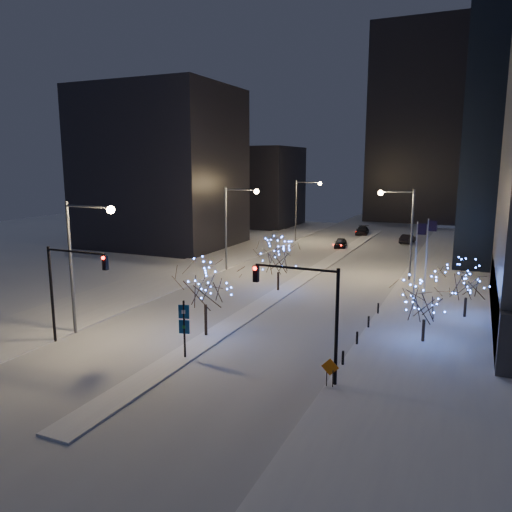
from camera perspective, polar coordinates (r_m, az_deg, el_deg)
The scene contains 25 objects.
ground at distance 33.35m, azimuth -9.59°, elevation -12.04°, with size 160.00×160.00×0.00m, color white.
road at distance 64.22m, azimuth 7.87°, elevation -0.97°, with size 20.00×130.00×0.02m, color silver.
median at distance 59.51m, azimuth 6.53°, elevation -1.80°, with size 2.00×80.00×0.15m, color silver.
east_sidewalk at distance 47.30m, azimuth 20.39°, elevation -5.64°, with size 10.00×90.00×0.15m, color silver.
west_sidewalk at distance 56.67m, azimuth -10.27°, elevation -2.52°, with size 8.00×90.00×0.15m, color silver.
filler_west_near at distance 79.66m, azimuth -10.84°, elevation 9.84°, with size 22.00×18.00×24.00m, color black.
filler_west_far at distance 104.98m, azimuth -0.41°, elevation 7.97°, with size 18.00×16.00×16.00m, color black.
horizon_block at distance 118.35m, azimuth 19.03°, elevation 14.00°, with size 24.00×14.00×42.00m, color black.
street_lamp_w_near at distance 38.53m, azimuth -19.38°, elevation 0.64°, with size 4.40×0.56×10.00m.
street_lamp_w_mid at distance 59.04m, azimuth -2.56°, elevation 4.48°, with size 4.40×0.56×10.00m.
street_lamp_w_far at distance 82.08m, azimuth 5.30°, elevation 6.15°, with size 4.40×0.56×10.00m.
street_lamp_east at distance 56.34m, azimuth 16.51°, elevation 3.72°, with size 3.90×0.56×10.00m.
traffic_signal_west at distance 37.11m, azimuth -20.77°, elevation -2.55°, with size 5.26×0.43×7.00m.
traffic_signal_east at distance 28.92m, azimuth 6.26°, elevation -5.50°, with size 5.26×0.43×7.00m.
flagpoles at distance 43.68m, azimuth 18.41°, elevation -0.45°, with size 1.35×2.60×8.00m.
bollards at distance 38.20m, azimuth 12.14°, elevation -8.20°, with size 0.16×12.16×0.90m.
car_near at distance 77.46m, azimuth 9.64°, elevation 1.49°, with size 1.73×4.29×1.46m, color black.
car_mid at distance 84.21m, azimuth 16.93°, elevation 1.89°, with size 1.53×4.38×1.44m, color black.
car_far at distance 92.31m, azimuth 12.04°, elevation 2.86°, with size 2.10×5.17×1.50m, color black.
holiday_tree_median_near at distance 36.65m, azimuth -5.84°, elevation -3.14°, with size 4.95×4.95×5.88m.
holiday_tree_median_far at distance 49.71m, azimuth 2.57°, elevation -0.11°, with size 5.41×5.41×5.26m.
holiday_tree_plaza_near at distance 37.38m, azimuth 18.78°, elevation -4.81°, with size 4.79×4.79×4.77m.
holiday_tree_plaza_far at distance 44.56m, azimuth 22.99°, elevation -2.61°, with size 4.46×4.46×4.84m.
wayfinding_sign at distance 33.10m, azimuth -8.21°, elevation -7.65°, with size 0.71×0.27×4.00m.
construction_sign at distance 29.38m, azimuth 8.45°, elevation -12.72°, with size 1.03×0.11×1.70m.
Camera 1 is at (17.30, -25.52, 12.72)m, focal length 35.00 mm.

